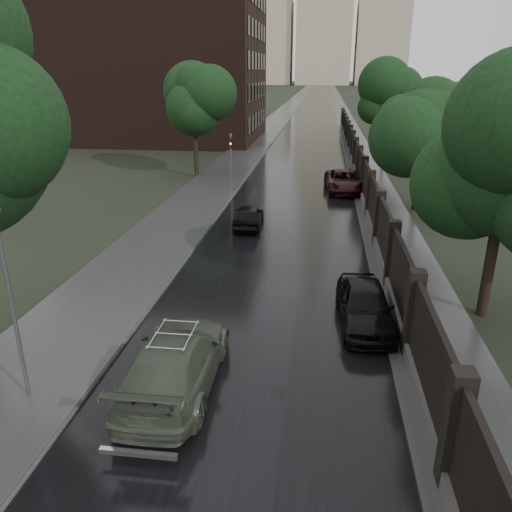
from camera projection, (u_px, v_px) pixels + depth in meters
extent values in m
plane|color=black|center=(225.00, 462.00, 10.77)|extent=(800.00, 800.00, 0.00)
cube|color=black|center=(320.00, 93.00, 187.25)|extent=(8.00, 420.00, 0.02)
cube|color=#2D2D2D|center=(304.00, 92.00, 187.96)|extent=(4.00, 420.00, 0.16)
cube|color=#2D2D2D|center=(335.00, 93.00, 186.57)|extent=(3.00, 420.00, 0.08)
cube|color=#383533|center=(357.00, 173.00, 39.85)|extent=(0.40, 75.00, 0.50)
cube|color=black|center=(358.00, 157.00, 39.41)|extent=(0.15, 75.00, 2.00)
cube|color=black|center=(342.00, 117.00, 74.76)|extent=(0.45, 0.45, 2.70)
cylinder|color=black|center=(195.00, 139.00, 38.59)|extent=(0.36, 0.36, 5.85)
sphere|color=black|center=(194.00, 108.00, 37.77)|extent=(4.25, 4.25, 4.25)
cylinder|color=black|center=(494.00, 239.00, 16.33)|extent=(0.36, 0.36, 5.53)
sphere|color=black|center=(506.00, 172.00, 15.55)|extent=(4.08, 4.08, 4.08)
cylinder|color=black|center=(419.00, 164.00, 29.33)|extent=(0.36, 0.36, 5.53)
sphere|color=black|center=(424.00, 126.00, 28.56)|extent=(4.08, 4.08, 4.08)
cylinder|color=black|center=(385.00, 130.00, 46.05)|extent=(0.36, 0.36, 5.53)
sphere|color=black|center=(388.00, 105.00, 45.28)|extent=(4.08, 4.08, 4.08)
cylinder|color=#59595E|center=(13.00, 313.00, 11.95)|extent=(0.10, 0.10, 5.00)
cylinder|color=#59595E|center=(231.00, 171.00, 33.99)|extent=(0.12, 0.12, 3.00)
imported|color=#59595E|center=(231.00, 141.00, 33.29)|extent=(0.16, 0.20, 1.00)
sphere|color=#FF0C0C|center=(231.00, 144.00, 33.21)|extent=(0.14, 0.14, 0.14)
cube|color=black|center=(155.00, 51.00, 57.76)|extent=(24.00, 18.00, 20.00)
cube|color=tan|center=(267.00, 44.00, 285.62)|extent=(28.00, 22.00, 44.00)
cube|color=tan|center=(381.00, 43.00, 277.84)|extent=(28.00, 22.00, 44.00)
cube|color=tan|center=(324.00, 28.00, 278.93)|extent=(30.00, 30.00, 60.00)
imported|color=#464D3E|center=(175.00, 362.00, 13.09)|extent=(2.21, 5.35, 1.55)
imported|color=black|center=(248.00, 216.00, 26.72)|extent=(1.57, 3.67, 1.24)
imported|color=black|center=(365.00, 305.00, 16.37)|extent=(1.95, 4.31, 1.44)
imported|color=black|center=(344.00, 181.00, 34.55)|extent=(2.86, 5.43, 1.46)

